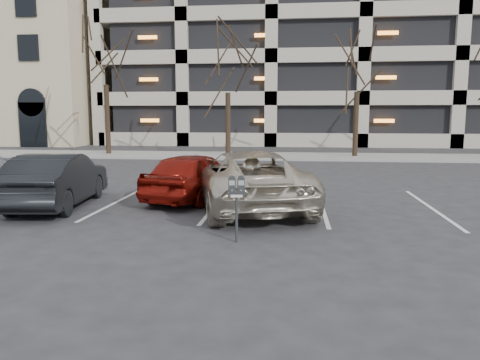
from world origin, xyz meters
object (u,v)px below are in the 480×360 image
tree_c (358,50)px  suv_silver (248,179)px  car_red (194,176)px  car_dark (57,180)px  tree_b (228,53)px  tree_a (104,40)px  parking_meter (237,193)px

tree_c → suv_silver: bearing=-107.6°
car_red → car_dark: car_dark is taller
tree_b → car_dark: bearing=-99.7°
tree_c → car_red: 15.40m
tree_a → tree_b: bearing=0.0°
tree_a → car_dark: size_ratio=2.11×
tree_a → car_red: tree_a is taller
tree_c → car_dark: size_ratio=1.87×
car_dark → parking_meter: bearing=143.0°
car_dark → tree_b: bearing=-106.9°
tree_b → car_dark: 15.62m
tree_a → car_red: size_ratio=2.24×
suv_silver → parking_meter: bearing=75.4°
parking_meter → car_red: size_ratio=0.31×
tree_b → car_red: (0.84, -13.18, -5.04)m
car_red → car_dark: 3.62m
tree_b → parking_meter: size_ratio=6.34×
suv_silver → car_dark: suv_silver is taller
tree_a → suv_silver: size_ratio=1.53×
car_red → car_dark: bearing=36.4°
tree_c → car_dark: bearing=-123.1°
suv_silver → car_red: 1.95m
tree_b → tree_c: tree_c is taller
tree_c → tree_a: bearing=180.0°
suv_silver → car_dark: size_ratio=1.38×
tree_c → parking_meter: 18.65m
suv_silver → car_dark: bearing=-12.3°
car_red → parking_meter: bearing=125.6°
parking_meter → car_dark: (-5.08, 2.90, -0.26)m
parking_meter → car_dark: 5.85m
tree_b → car_red: bearing=-86.4°
tree_c → suv_silver: tree_c is taller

